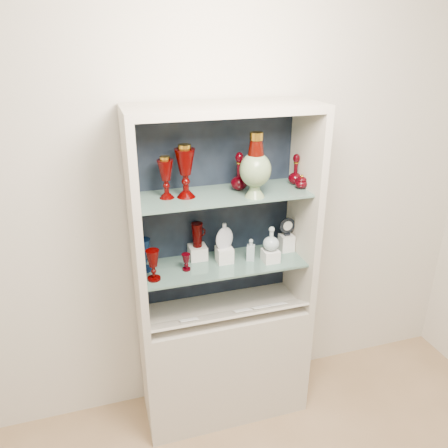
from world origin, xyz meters
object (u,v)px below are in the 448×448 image
object	(u,v)px
ruby_goblet_small	(186,262)
ruby_pitcher	(197,235)
ruby_decanter_b	(296,168)
clear_round_decanter	(271,239)
cameo_medallion	(287,226)
ruby_decanter_a	(239,169)
lidded_bowl	(302,181)
flat_flask	(224,235)
enamel_urn	(255,165)
cobalt_goblet	(144,255)
clear_square_bottle	(251,249)
pedestal_lamp_right	(185,171)
ruby_goblet_tall	(153,265)
pedestal_lamp_left	(166,178)

from	to	relation	value
ruby_goblet_small	ruby_pitcher	xyz separation A→B (m)	(0.09, 0.12, 0.10)
ruby_decanter_b	ruby_pitcher	xyz separation A→B (m)	(-0.57, 0.06, -0.36)
clear_round_decanter	cameo_medallion	bearing A→B (deg)	35.43
ruby_decanter_a	lidded_bowl	distance (m)	0.36
ruby_pitcher	clear_round_decanter	world-z (taller)	ruby_pitcher
ruby_goblet_small	flat_flask	distance (m)	0.26
enamel_urn	cobalt_goblet	bearing A→B (deg)	166.59
ruby_pitcher	cameo_medallion	xyz separation A→B (m)	(0.54, -0.05, 0.01)
ruby_goblet_small	clear_square_bottle	world-z (taller)	clear_square_bottle
pedestal_lamp_right	flat_flask	xyz separation A→B (m)	(0.21, 0.01, -0.39)
cobalt_goblet	flat_flask	size ratio (longest dim) A/B	1.22
enamel_urn	ruby_pitcher	bearing A→B (deg)	144.92
cobalt_goblet	clear_round_decanter	size ratio (longest dim) A/B	1.36
ruby_goblet_tall	ruby_pitcher	xyz separation A→B (m)	(0.28, 0.17, 0.06)
ruby_pitcher	clear_square_bottle	xyz separation A→B (m)	(0.29, -0.10, -0.08)
pedestal_lamp_right	ruby_decanter_a	bearing A→B (deg)	4.92
pedestal_lamp_left	enamel_urn	xyz separation A→B (m)	(0.45, -0.11, 0.06)
ruby_decanter_b	lidded_bowl	bearing A→B (deg)	-90.00
ruby_decanter_b	ruby_decanter_a	bearing A→B (deg)	-178.83
ruby_decanter_a	clear_square_bottle	distance (m)	0.48
pedestal_lamp_right	enamel_urn	world-z (taller)	enamel_urn
ruby_goblet_small	pedestal_lamp_right	bearing A→B (deg)	54.45
ruby_decanter_a	enamel_urn	bearing A→B (deg)	-70.52
cobalt_goblet	cameo_medallion	bearing A→B (deg)	0.13
enamel_urn	flat_flask	distance (m)	0.46
pedestal_lamp_right	ruby_pitcher	world-z (taller)	pedestal_lamp_right
ruby_decanter_a	ruby_goblet_small	world-z (taller)	ruby_decanter_a
ruby_decanter_b	ruby_pitcher	distance (m)	0.67
clear_square_bottle	enamel_urn	bearing A→B (deg)	-102.77
pedestal_lamp_right	cameo_medallion	size ratio (longest dim) A/B	2.42
ruby_decanter_a	clear_round_decanter	xyz separation A→B (m)	(0.17, -0.09, -0.40)
ruby_pitcher	clear_round_decanter	size ratio (longest dim) A/B	1.03
pedestal_lamp_right	cobalt_goblet	xyz separation A→B (m)	(-0.24, 0.04, -0.46)
pedestal_lamp_right	flat_flask	size ratio (longest dim) A/B	1.80
lidded_bowl	ruby_goblet_tall	distance (m)	0.93
ruby_decanter_a	ruby_goblet_tall	world-z (taller)	ruby_decanter_a
enamel_urn	cobalt_goblet	size ratio (longest dim) A/B	1.80
ruby_goblet_small	flat_flask	size ratio (longest dim) A/B	0.64
enamel_urn	ruby_decanter_a	distance (m)	0.14
cobalt_goblet	clear_round_decanter	bearing A→B (deg)	-8.18
ruby_decanter_b	cameo_medallion	xyz separation A→B (m)	(-0.03, 0.01, -0.36)
ruby_decanter_a	ruby_pitcher	size ratio (longest dim) A/B	1.67
ruby_goblet_tall	ruby_goblet_small	size ratio (longest dim) A/B	1.77
cameo_medallion	pedestal_lamp_left	bearing A→B (deg)	-178.89
ruby_goblet_tall	ruby_pitcher	distance (m)	0.33
ruby_goblet_small	clear_round_decanter	world-z (taller)	clear_round_decanter
clear_square_bottle	cameo_medallion	bearing A→B (deg)	12.53
pedestal_lamp_left	ruby_pitcher	distance (m)	0.42
ruby_goblet_small	flat_flask	xyz separation A→B (m)	(0.23, 0.03, 0.12)
ruby_goblet_small	clear_square_bottle	bearing A→B (deg)	1.82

